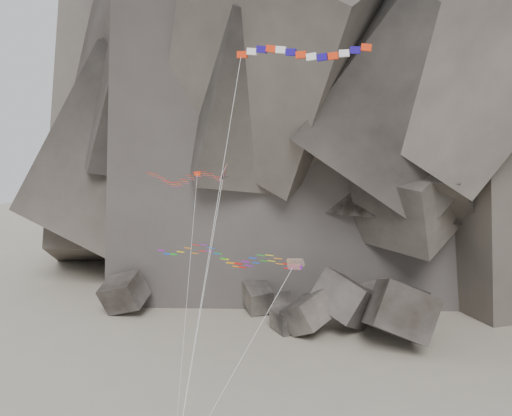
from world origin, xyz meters
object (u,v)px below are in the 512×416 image
at_px(delta_kite, 180,177).
at_px(pennant_kite, 192,235).
at_px(banner_kite, 301,56).
at_px(parafoil_kite, 218,254).

distance_m(delta_kite, pennant_kite, 4.62).
relative_size(banner_kite, parafoil_kite, 2.05).
height_order(parafoil_kite, pennant_kite, pennant_kite).
bearing_deg(delta_kite, pennant_kite, -18.96).
distance_m(banner_kite, parafoil_kite, 17.96).
bearing_deg(banner_kite, parafoil_kite, 141.44).
xyz_separation_m(banner_kite, parafoil_kite, (-8.56, 4.81, -15.04)).
relative_size(delta_kite, pennant_kite, 1.05).
bearing_deg(banner_kite, pennant_kite, 154.99).
bearing_deg(pennant_kite, banner_kite, -15.54).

